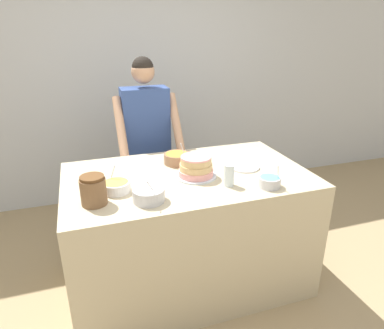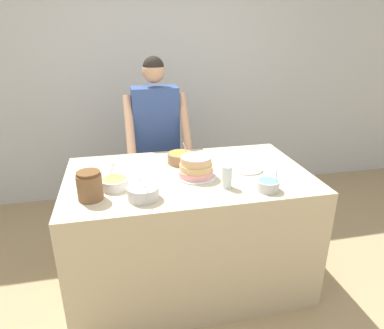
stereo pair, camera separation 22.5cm
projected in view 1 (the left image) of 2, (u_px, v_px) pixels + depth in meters
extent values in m
plane|color=tan|center=(211.00, 325.00, 2.28)|extent=(14.00, 14.00, 0.00)
cube|color=silver|center=(141.00, 82.00, 3.70)|extent=(10.00, 0.05, 2.60)
cube|color=#C6B793|center=(188.00, 229.00, 2.55)|extent=(1.69, 1.00, 0.90)
cylinder|color=#2D2D38|center=(140.00, 193.00, 3.24)|extent=(0.12, 0.12, 0.79)
cylinder|color=#2D2D38|center=(158.00, 190.00, 3.30)|extent=(0.12, 0.12, 0.79)
cube|color=#334C8C|center=(145.00, 121.00, 3.01)|extent=(0.40, 0.22, 0.59)
cylinder|color=tan|center=(121.00, 129.00, 2.81)|extent=(0.07, 0.38, 0.50)
cylinder|color=tan|center=(176.00, 124.00, 2.94)|extent=(0.07, 0.38, 0.50)
sphere|color=tan|center=(143.00, 72.00, 2.86)|extent=(0.20, 0.20, 0.20)
sphere|color=black|center=(143.00, 67.00, 2.84)|extent=(0.18, 0.18, 0.18)
cylinder|color=silver|center=(196.00, 176.00, 2.35)|extent=(0.28, 0.28, 0.01)
cylinder|color=pink|center=(196.00, 172.00, 2.34)|extent=(0.24, 0.24, 0.04)
cylinder|color=#DBB275|center=(196.00, 167.00, 2.32)|extent=(0.22, 0.22, 0.04)
cylinder|color=#DBB275|center=(196.00, 161.00, 2.30)|extent=(0.21, 0.21, 0.04)
cylinder|color=pink|center=(196.00, 157.00, 2.29)|extent=(0.21, 0.21, 0.01)
cylinder|color=#936B4C|center=(177.00, 158.00, 2.56)|extent=(0.19, 0.19, 0.08)
cylinder|color=#EF9938|center=(177.00, 154.00, 2.55)|extent=(0.17, 0.17, 0.01)
cylinder|color=silver|center=(184.00, 153.00, 2.50)|extent=(0.07, 0.05, 0.17)
cylinder|color=white|center=(116.00, 187.00, 2.12)|extent=(0.18, 0.18, 0.06)
cylinder|color=#F2DB4C|center=(116.00, 183.00, 2.11)|extent=(0.15, 0.15, 0.01)
cylinder|color=silver|center=(112.00, 177.00, 2.15)|extent=(0.06, 0.02, 0.14)
cylinder|color=silver|center=(149.00, 195.00, 2.00)|extent=(0.19, 0.19, 0.08)
cylinder|color=white|center=(148.00, 190.00, 1.99)|extent=(0.16, 0.16, 0.01)
cylinder|color=silver|center=(154.00, 192.00, 1.93)|extent=(0.09, 0.03, 0.15)
cylinder|color=silver|center=(269.00, 182.00, 2.18)|extent=(0.14, 0.14, 0.07)
cylinder|color=#60B7E0|center=(270.00, 178.00, 2.17)|extent=(0.12, 0.12, 0.01)
cylinder|color=silver|center=(278.00, 175.00, 2.15)|extent=(0.06, 0.07, 0.16)
cylinder|color=silver|center=(229.00, 175.00, 2.19)|extent=(0.07, 0.07, 0.14)
cylinder|color=silver|center=(244.00, 167.00, 2.49)|extent=(0.22, 0.22, 0.01)
cylinder|color=brown|center=(93.00, 192.00, 1.95)|extent=(0.15, 0.15, 0.16)
cylinder|color=brown|center=(92.00, 178.00, 1.92)|extent=(0.14, 0.14, 0.02)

